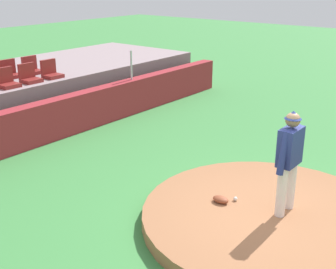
% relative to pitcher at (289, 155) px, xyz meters
% --- Properties ---
extents(ground_plane, '(60.00, 60.00, 0.00)m').
position_rel_pitcher_xyz_m(ground_plane, '(-0.18, 0.18, -1.26)').
color(ground_plane, '#3E8742').
extents(pitchers_mound, '(4.32, 4.32, 0.23)m').
position_rel_pitcher_xyz_m(pitchers_mound, '(-0.18, 0.18, -1.14)').
color(pitchers_mound, '#9E6643').
rests_on(pitchers_mound, ground_plane).
extents(pitcher, '(0.72, 0.28, 1.77)m').
position_rel_pitcher_xyz_m(pitcher, '(0.00, 0.00, 0.00)').
color(pitcher, silver).
rests_on(pitcher, pitchers_mound).
extents(baseball, '(0.07, 0.07, 0.07)m').
position_rel_pitcher_xyz_m(baseball, '(-0.19, 0.83, -0.99)').
color(baseball, white).
rests_on(baseball, pitchers_mound).
extents(fielding_glove, '(0.20, 0.30, 0.11)m').
position_rel_pitcher_xyz_m(fielding_glove, '(-0.40, 1.01, -0.97)').
color(fielding_glove, brown).
rests_on(fielding_glove, pitchers_mound).
extents(brick_barrier, '(15.02, 0.40, 1.03)m').
position_rel_pitcher_xyz_m(brick_barrier, '(-0.18, 6.45, -0.75)').
color(brick_barrier, maroon).
rests_on(brick_barrier, ground_plane).
extents(fence_post_right, '(0.06, 0.06, 0.87)m').
position_rel_pitcher_xyz_m(fence_post_right, '(3.19, 6.45, 0.20)').
color(fence_post_right, silver).
rests_on(fence_post_right, brick_barrier).
extents(stadium_chair_2, '(0.48, 0.44, 0.50)m').
position_rel_pitcher_xyz_m(stadium_chair_2, '(-0.20, 7.66, 0.16)').
color(stadium_chair_2, maroon).
rests_on(stadium_chair_2, bleacher_platform).
extents(stadium_chair_3, '(0.48, 0.44, 0.50)m').
position_rel_pitcher_xyz_m(stadium_chair_3, '(0.50, 7.69, 0.16)').
color(stadium_chair_3, maroon).
rests_on(stadium_chair_3, bleacher_platform).
extents(stadium_chair_4, '(0.48, 0.44, 0.50)m').
position_rel_pitcher_xyz_m(stadium_chair_4, '(1.21, 7.69, 0.16)').
color(stadium_chair_4, maroon).
rests_on(stadium_chair_4, bleacher_platform).
extents(stadium_chair_8, '(0.48, 0.44, 0.50)m').
position_rel_pitcher_xyz_m(stadium_chair_8, '(0.50, 8.60, 0.16)').
color(stadium_chair_8, maroon).
rests_on(stadium_chair_8, bleacher_platform).
extents(stadium_chair_9, '(0.48, 0.44, 0.50)m').
position_rel_pitcher_xyz_m(stadium_chair_9, '(1.21, 8.58, 0.16)').
color(stadium_chair_9, maroon).
rests_on(stadium_chair_9, bleacher_platform).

